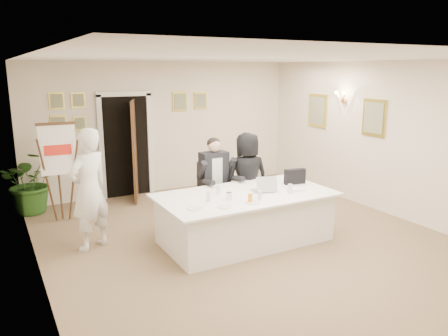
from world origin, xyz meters
TOP-DOWN VIEW (x-y plane):
  - floor at (0.00, 0.00)m, footprint 7.00×7.00m
  - ceiling at (0.00, 0.00)m, footprint 6.00×7.00m
  - wall_back at (0.00, 3.50)m, footprint 6.00×0.10m
  - wall_left at (-3.00, 0.00)m, footprint 0.10×7.00m
  - wall_right at (3.00, 0.00)m, footprint 0.10×7.00m
  - doorway at (-0.88, 3.32)m, footprint 1.14×0.86m
  - pictures_back_wall at (-0.80, 3.47)m, footprint 3.40×0.06m
  - pictures_right_wall at (2.97, 1.20)m, footprint 0.06×2.20m
  - wall_sconce at (2.90, 1.20)m, footprint 0.20×0.30m
  - conference_table at (-0.04, 0.07)m, footprint 2.70×1.44m
  - seated_man at (-0.04, 1.07)m, footprint 0.81×0.84m
  - flip_chart at (-2.40, 2.41)m, footprint 0.61×0.40m
  - standing_man at (-2.20, 0.95)m, footprint 0.80×0.70m
  - standing_woman at (0.50, 0.90)m, footprint 0.85×0.63m
  - potted_palm at (-2.80, 3.20)m, footprint 1.18×1.06m
  - laptop at (0.27, 0.07)m, footprint 0.41×0.43m
  - laptop_bag at (0.99, 0.18)m, footprint 0.37×0.15m
  - paper_stack at (0.77, -0.13)m, footprint 0.33×0.27m
  - plate_left at (-1.03, -0.23)m, footprint 0.27×0.27m
  - plate_mid at (-0.65, -0.36)m, footprint 0.25×0.25m
  - plate_near at (-0.20, -0.39)m, footprint 0.25×0.25m
  - glass_a at (-0.71, -0.00)m, footprint 0.08×0.08m
  - glass_b at (-0.03, -0.31)m, footprint 0.06×0.06m
  - glass_c at (0.58, -0.23)m, footprint 0.07×0.07m
  - glass_d at (-0.41, 0.26)m, footprint 0.08×0.08m
  - oj_glass at (-0.23, -0.36)m, footprint 0.08×0.08m
  - steel_jug at (-0.42, -0.08)m, footprint 0.09×0.09m

SIDE VIEW (x-z plane):
  - floor at x=0.00m, z-range 0.00..0.00m
  - conference_table at x=-0.04m, z-range 0.01..0.78m
  - potted_palm at x=-2.80m, z-range 0.00..1.20m
  - seated_man at x=-0.04m, z-range 0.00..1.52m
  - plate_left at x=-1.03m, z-range 0.78..0.79m
  - plate_mid at x=-0.65m, z-range 0.78..0.79m
  - plate_near at x=-0.20m, z-range 0.78..0.79m
  - paper_stack at x=0.77m, z-range 0.78..0.80m
  - standing_woman at x=0.50m, z-range 0.00..1.58m
  - flip_chart at x=-2.40m, z-range -0.06..1.67m
  - steel_jug at x=-0.42m, z-range 0.78..0.89m
  - oj_glass at x=-0.23m, z-range 0.78..0.91m
  - glass_a at x=-0.71m, z-range 0.77..0.92m
  - glass_b at x=-0.03m, z-range 0.77..0.92m
  - glass_c at x=0.58m, z-range 0.77..0.92m
  - glass_d at x=-0.41m, z-range 0.77..0.92m
  - laptop_bag at x=0.99m, z-range 0.77..1.03m
  - laptop at x=0.27m, z-range 0.78..1.05m
  - standing_man at x=-2.20m, z-range 0.00..1.83m
  - doorway at x=-0.88m, z-range -0.06..2.14m
  - wall_back at x=0.00m, z-range 0.00..2.80m
  - wall_left at x=-3.00m, z-range 0.00..2.80m
  - wall_right at x=3.00m, z-range 0.00..2.80m
  - pictures_right_wall at x=2.97m, z-range 1.35..2.15m
  - pictures_back_wall at x=-0.80m, z-range 1.45..2.25m
  - wall_sconce at x=2.90m, z-range 1.98..2.22m
  - ceiling at x=0.00m, z-range 2.79..2.81m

